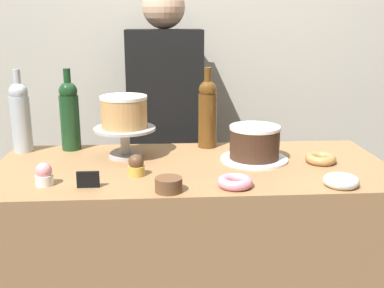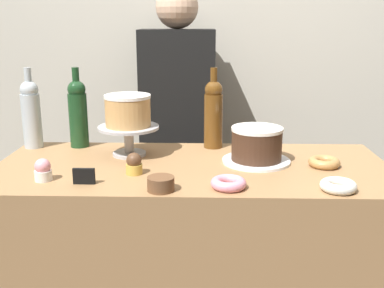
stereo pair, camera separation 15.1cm
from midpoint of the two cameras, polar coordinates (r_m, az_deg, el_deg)
name	(u,v)px [view 2 (the right image)]	position (r m, az deg, el deg)	size (l,w,h in m)	color
back_wall	(197,48)	(2.49, 2.34, 11.66)	(6.00, 0.05, 2.60)	#BCB7A8
display_counter	(192,281)	(1.87, 2.40, -16.44)	(1.42, 0.62, 0.94)	#997047
cake_stand_pedestal	(129,135)	(1.79, -5.37, 1.04)	(0.23, 0.23, 0.12)	#B2B2B7
white_layer_cake	(128,111)	(1.77, -5.45, 4.07)	(0.17, 0.17, 0.12)	tan
silver_serving_platter	(256,161)	(1.74, 10.31, -2.07)	(0.25, 0.25, 0.01)	white
chocolate_round_cake	(257,144)	(1.72, 10.42, 0.02)	(0.19, 0.19, 0.12)	#3D2619
wine_bottle_clear	(31,113)	(1.97, -17.04, 3.67)	(0.08, 0.08, 0.33)	#B2BCC1
wine_bottle_green	(78,112)	(1.93, -11.64, 3.83)	(0.08, 0.08, 0.33)	#193D1E
wine_bottle_amber	(213,113)	(1.89, 4.93, 3.81)	(0.08, 0.08, 0.33)	#5B3814
cupcake_strawberry	(43,170)	(1.57, -15.19, -3.16)	(0.06, 0.06, 0.07)	white
cupcake_chocolate	(134,164)	(1.58, -4.42, -2.50)	(0.06, 0.06, 0.07)	gold
donut_maple	(324,162)	(1.75, 18.25, -2.14)	(0.11, 0.11, 0.03)	#B27F47
donut_sugar	(338,186)	(1.52, 20.22, -4.86)	(0.11, 0.11, 0.03)	silver
donut_pink	(228,183)	(1.46, 7.44, -4.82)	(0.11, 0.11, 0.03)	pink
cookie_stack	(161,184)	(1.43, -0.82, -4.94)	(0.08, 0.08, 0.04)	brown
price_sign_chalkboard	(84,176)	(1.51, -10.32, -3.94)	(0.07, 0.01, 0.05)	black
barista_figure	(178,144)	(2.34, 0.13, -0.02)	(0.36, 0.22, 1.60)	black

